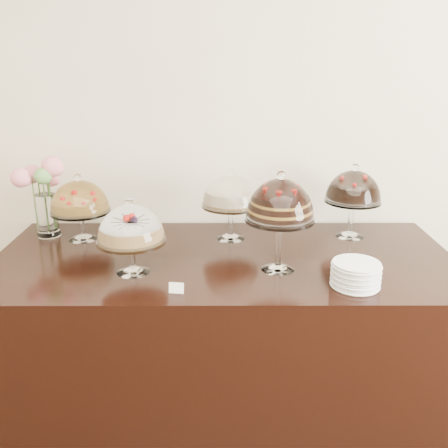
{
  "coord_description": "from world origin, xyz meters",
  "views": [
    {
      "loc": [
        -0.23,
        0.24,
        1.81
      ],
      "look_at": [
        -0.23,
        2.4,
        1.08
      ],
      "focal_mm": 40.0,
      "sensor_mm": 36.0,
      "label": 1
    }
  ],
  "objects_px": {
    "cake_stand_dark_choco": "(353,189)",
    "display_counter": "(224,338)",
    "cake_stand_choco_layer": "(280,204)",
    "flower_vase": "(42,190)",
    "plate_stack": "(356,274)",
    "cake_stand_sugar_sponge": "(131,227)",
    "cake_stand_cheesecake": "(231,194)",
    "cake_stand_fruit_tart": "(80,199)"
  },
  "relations": [
    {
      "from": "cake_stand_dark_choco",
      "to": "display_counter",
      "type": "bearing_deg",
      "value": -157.4
    },
    {
      "from": "cake_stand_choco_layer",
      "to": "flower_vase",
      "type": "bearing_deg",
      "value": 158.95
    },
    {
      "from": "flower_vase",
      "to": "plate_stack",
      "type": "distance_m",
      "value": 1.63
    },
    {
      "from": "display_counter",
      "to": "flower_vase",
      "type": "xyz_separation_m",
      "value": [
        -0.95,
        0.3,
        0.7
      ]
    },
    {
      "from": "cake_stand_sugar_sponge",
      "to": "cake_stand_cheesecake",
      "type": "xyz_separation_m",
      "value": [
        0.44,
        0.43,
        0.03
      ]
    },
    {
      "from": "cake_stand_cheesecake",
      "to": "cake_stand_fruit_tart",
      "type": "distance_m",
      "value": 0.77
    },
    {
      "from": "cake_stand_dark_choco",
      "to": "cake_stand_fruit_tart",
      "type": "bearing_deg",
      "value": -178.46
    },
    {
      "from": "cake_stand_dark_choco",
      "to": "cake_stand_sugar_sponge",
      "type": "bearing_deg",
      "value": -156.78
    },
    {
      "from": "cake_stand_cheesecake",
      "to": "flower_vase",
      "type": "distance_m",
      "value": 0.98
    },
    {
      "from": "display_counter",
      "to": "flower_vase",
      "type": "height_order",
      "value": "flower_vase"
    },
    {
      "from": "flower_vase",
      "to": "cake_stand_sugar_sponge",
      "type": "bearing_deg",
      "value": -41.79
    },
    {
      "from": "flower_vase",
      "to": "cake_stand_choco_layer",
      "type": "bearing_deg",
      "value": -21.05
    },
    {
      "from": "cake_stand_fruit_tart",
      "to": "plate_stack",
      "type": "distance_m",
      "value": 1.41
    },
    {
      "from": "display_counter",
      "to": "cake_stand_choco_layer",
      "type": "relative_size",
      "value": 4.86
    },
    {
      "from": "cake_stand_choco_layer",
      "to": "flower_vase",
      "type": "relative_size",
      "value": 1.05
    },
    {
      "from": "cake_stand_choco_layer",
      "to": "plate_stack",
      "type": "relative_size",
      "value": 2.27
    },
    {
      "from": "display_counter",
      "to": "cake_stand_cheesecake",
      "type": "relative_size",
      "value": 5.89
    },
    {
      "from": "cake_stand_choco_layer",
      "to": "cake_stand_cheesecake",
      "type": "relative_size",
      "value": 1.21
    },
    {
      "from": "plate_stack",
      "to": "cake_stand_choco_layer",
      "type": "bearing_deg",
      "value": 150.06
    },
    {
      "from": "cake_stand_cheesecake",
      "to": "cake_stand_dark_choco",
      "type": "height_order",
      "value": "cake_stand_dark_choco"
    },
    {
      "from": "display_counter",
      "to": "cake_stand_choco_layer",
      "type": "distance_m",
      "value": 0.81
    },
    {
      "from": "cake_stand_choco_layer",
      "to": "flower_vase",
      "type": "xyz_separation_m",
      "value": [
        -1.19,
        0.46,
        -0.06
      ]
    },
    {
      "from": "cake_stand_cheesecake",
      "to": "plate_stack",
      "type": "height_order",
      "value": "cake_stand_cheesecake"
    },
    {
      "from": "cake_stand_sugar_sponge",
      "to": "cake_stand_dark_choco",
      "type": "height_order",
      "value": "cake_stand_dark_choco"
    },
    {
      "from": "flower_vase",
      "to": "cake_stand_fruit_tart",
      "type": "bearing_deg",
      "value": -16.55
    },
    {
      "from": "cake_stand_dark_choco",
      "to": "cake_stand_fruit_tart",
      "type": "xyz_separation_m",
      "value": [
        -1.41,
        -0.04,
        -0.04
      ]
    },
    {
      "from": "display_counter",
      "to": "cake_stand_cheesecake",
      "type": "bearing_deg",
      "value": 81.89
    },
    {
      "from": "cake_stand_choco_layer",
      "to": "cake_stand_dark_choco",
      "type": "xyz_separation_m",
      "value": [
        0.43,
        0.43,
        -0.05
      ]
    },
    {
      "from": "display_counter",
      "to": "cake_stand_sugar_sponge",
      "type": "bearing_deg",
      "value": -155.76
    },
    {
      "from": "cake_stand_sugar_sponge",
      "to": "plate_stack",
      "type": "height_order",
      "value": "cake_stand_sugar_sponge"
    },
    {
      "from": "cake_stand_cheesecake",
      "to": "plate_stack",
      "type": "distance_m",
      "value": 0.79
    },
    {
      "from": "cake_stand_sugar_sponge",
      "to": "plate_stack",
      "type": "bearing_deg",
      "value": -8.81
    },
    {
      "from": "cake_stand_sugar_sponge",
      "to": "cake_stand_fruit_tart",
      "type": "height_order",
      "value": "cake_stand_fruit_tart"
    },
    {
      "from": "cake_stand_dark_choco",
      "to": "cake_stand_choco_layer",
      "type": "bearing_deg",
      "value": -134.7
    },
    {
      "from": "cake_stand_sugar_sponge",
      "to": "cake_stand_choco_layer",
      "type": "bearing_deg",
      "value": 2.45
    },
    {
      "from": "plate_stack",
      "to": "display_counter",
      "type": "bearing_deg",
      "value": 148.92
    },
    {
      "from": "cake_stand_choco_layer",
      "to": "cake_stand_cheesecake",
      "type": "distance_m",
      "value": 0.46
    },
    {
      "from": "cake_stand_choco_layer",
      "to": "plate_stack",
      "type": "xyz_separation_m",
      "value": [
        0.3,
        -0.17,
        -0.25
      ]
    },
    {
      "from": "display_counter",
      "to": "cake_stand_choco_layer",
      "type": "bearing_deg",
      "value": -32.49
    },
    {
      "from": "cake_stand_fruit_tart",
      "to": "plate_stack",
      "type": "bearing_deg",
      "value": -23.95
    },
    {
      "from": "cake_stand_dark_choco",
      "to": "plate_stack",
      "type": "relative_size",
      "value": 1.96
    },
    {
      "from": "cake_stand_sugar_sponge",
      "to": "cake_stand_cheesecake",
      "type": "bearing_deg",
      "value": 44.53
    }
  ]
}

